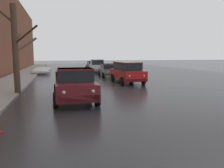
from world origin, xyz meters
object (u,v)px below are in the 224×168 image
object	(u,v)px
sedan_grey_parked_kerbside_mid	(109,70)
sedan_black_queued_behind_truck	(93,65)
bare_tree_second_along_sidewalk	(16,47)
pickup_truck_maroon_approaching_near_lane	(75,84)
suv_white_parked_far_down_block	(97,65)
suv_red_parked_kerbside_close	(127,72)

from	to	relation	value
sedan_grey_parked_kerbside_mid	sedan_black_queued_behind_truck	xyz separation A→B (m)	(0.09, 12.11, -0.00)
bare_tree_second_along_sidewalk	pickup_truck_maroon_approaching_near_lane	xyz separation A→B (m)	(3.21, -2.93, -2.01)
suv_white_parked_far_down_block	pickup_truck_maroon_approaching_near_lane	bearing A→B (deg)	-103.59
suv_red_parked_kerbside_close	sedan_grey_parked_kerbside_mid	xyz separation A→B (m)	(-0.26, 5.78, -0.23)
suv_red_parked_kerbside_close	suv_white_parked_far_down_block	size ratio (longest dim) A/B	1.04
bare_tree_second_along_sidewalk	sedan_grey_parked_kerbside_mid	xyz separation A→B (m)	(8.00, 9.57, -2.14)
suv_white_parked_far_down_block	sedan_black_queued_behind_truck	size ratio (longest dim) A/B	1.04
suv_red_parked_kerbside_close	suv_white_parked_far_down_block	distance (m)	11.97
pickup_truck_maroon_approaching_near_lane	suv_white_parked_far_down_block	world-z (taller)	suv_white_parked_far_down_block
suv_red_parked_kerbside_close	suv_white_parked_far_down_block	world-z (taller)	same
pickup_truck_maroon_approaching_near_lane	suv_red_parked_kerbside_close	distance (m)	8.40
bare_tree_second_along_sidewalk	suv_white_parked_far_down_block	xyz separation A→B (m)	(7.73, 15.75, -1.90)
suv_white_parked_far_down_block	sedan_black_queued_behind_truck	world-z (taller)	suv_white_parked_far_down_block
sedan_grey_parked_kerbside_mid	suv_white_parked_far_down_block	bearing A→B (deg)	92.51
bare_tree_second_along_sidewalk	sedan_black_queued_behind_truck	bearing A→B (deg)	69.54
suv_white_parked_far_down_block	sedan_grey_parked_kerbside_mid	bearing A→B (deg)	-87.49
pickup_truck_maroon_approaching_near_lane	suv_white_parked_far_down_block	xyz separation A→B (m)	(4.52, 18.68, 0.11)
sedan_black_queued_behind_truck	suv_white_parked_far_down_block	bearing A→B (deg)	-93.44
suv_white_parked_far_down_block	bare_tree_second_along_sidewalk	bearing A→B (deg)	-116.14
suv_red_parked_kerbside_close	suv_white_parked_far_down_block	xyz separation A→B (m)	(-0.53, 11.96, -0.00)
pickup_truck_maroon_approaching_near_lane	sedan_grey_parked_kerbside_mid	bearing A→B (deg)	69.04
bare_tree_second_along_sidewalk	sedan_black_queued_behind_truck	distance (m)	23.23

